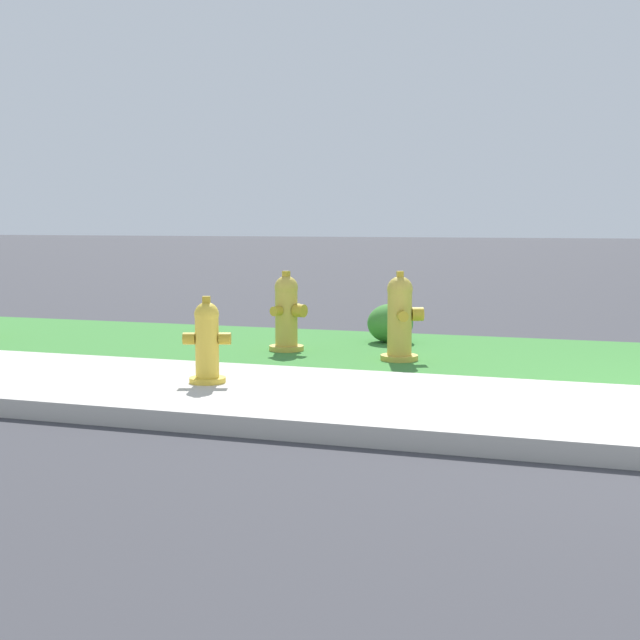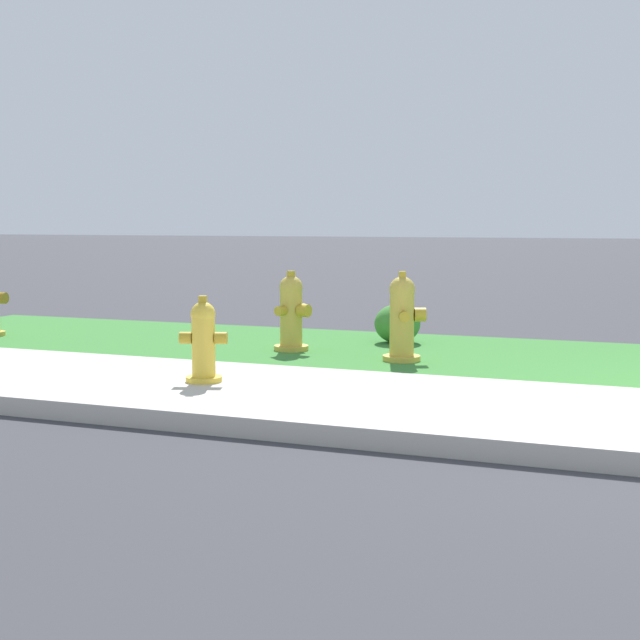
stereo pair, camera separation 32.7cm
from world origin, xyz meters
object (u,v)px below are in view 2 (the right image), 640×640
object	(u,v)px
fire_hydrant_at_driveway	(402,318)
shrub_bush_near_lamp	(397,324)
fire_hydrant_near_corner	(204,342)
fire_hydrant_mid_block	(292,313)

from	to	relation	value
fire_hydrant_at_driveway	shrub_bush_near_lamp	world-z (taller)	fire_hydrant_at_driveway
fire_hydrant_near_corner	fire_hydrant_mid_block	bearing A→B (deg)	72.65
fire_hydrant_mid_block	shrub_bush_near_lamp	world-z (taller)	fire_hydrant_mid_block
fire_hydrant_at_driveway	shrub_bush_near_lamp	xyz separation A→B (m)	(-0.36, 1.10, -0.18)
fire_hydrant_at_driveway	fire_hydrant_mid_block	bearing A→B (deg)	-124.72
fire_hydrant_mid_block	shrub_bush_near_lamp	xyz separation A→B (m)	(0.78, 0.87, -0.17)
fire_hydrant_mid_block	shrub_bush_near_lamp	bearing A→B (deg)	154.55
fire_hydrant_at_driveway	shrub_bush_near_lamp	size ratio (longest dim) A/B	1.71
shrub_bush_near_lamp	fire_hydrant_mid_block	bearing A→B (deg)	-131.91
fire_hydrant_near_corner	shrub_bush_near_lamp	bearing A→B (deg)	55.82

